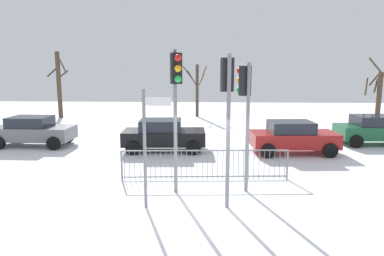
{
  "coord_description": "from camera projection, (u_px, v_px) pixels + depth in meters",
  "views": [
    {
      "loc": [
        0.07,
        -9.25,
        3.89
      ],
      "look_at": [
        -0.47,
        3.06,
        1.76
      ],
      "focal_mm": 33.18,
      "sensor_mm": 36.0,
      "label": 1
    }
  ],
  "objects": [
    {
      "name": "ground_plane",
      "position": [
        204.0,
        210.0,
        9.77
      ],
      "size": [
        60.0,
        60.0,
        0.0
      ],
      "primitive_type": "plane",
      "color": "white"
    },
    {
      "name": "traffic_light_rear_left",
      "position": [
        227.0,
        96.0,
        9.58
      ],
      "size": [
        0.37,
        0.56,
        4.23
      ],
      "rotation": [
        0.0,
        0.0,
        0.26
      ],
      "color": "slate",
      "rests_on": "ground"
    },
    {
      "name": "traffic_light_mid_right",
      "position": [
        176.0,
        90.0,
        10.48
      ],
      "size": [
        0.37,
        0.55,
        4.4
      ],
      "rotation": [
        0.0,
        0.0,
        3.44
      ],
      "color": "slate",
      "rests_on": "ground"
    },
    {
      "name": "traffic_light_rear_right",
      "position": [
        245.0,
        98.0,
        10.88
      ],
      "size": [
        0.44,
        0.49,
        4.02
      ],
      "rotation": [
        0.0,
        0.0,
        0.64
      ],
      "color": "slate",
      "rests_on": "ground"
    },
    {
      "name": "direction_sign_post",
      "position": [
        147.0,
        143.0,
        9.64
      ],
      "size": [
        0.79,
        0.12,
        3.33
      ],
      "rotation": [
        0.0,
        0.0,
        -0.08
      ],
      "color": "slate",
      "rests_on": "ground"
    },
    {
      "name": "pedestrian_guard_railing",
      "position": [
        205.0,
        165.0,
        12.28
      ],
      "size": [
        5.8,
        0.43,
        1.07
      ],
      "rotation": [
        0.0,
        0.0,
        0.06
      ],
      "color": "slate",
      "rests_on": "ground"
    },
    {
      "name": "car_green_trailing",
      "position": [
        375.0,
        129.0,
        17.94
      ],
      "size": [
        3.86,
        2.05,
        1.47
      ],
      "rotation": [
        0.0,
        0.0,
        0.04
      ],
      "color": "#195933",
      "rests_on": "ground"
    },
    {
      "name": "car_black_near",
      "position": [
        163.0,
        134.0,
        16.58
      ],
      "size": [
        3.88,
        2.09,
        1.47
      ],
      "rotation": [
        0.0,
        0.0,
        0.05
      ],
      "color": "black",
      "rests_on": "ground"
    },
    {
      "name": "car_red_far",
      "position": [
        293.0,
        137.0,
        16.06
      ],
      "size": [
        3.9,
        2.13,
        1.47
      ],
      "rotation": [
        0.0,
        0.0,
        0.06
      ],
      "color": "maroon",
      "rests_on": "ground"
    },
    {
      "name": "car_grey_mid",
      "position": [
        33.0,
        131.0,
        17.59
      ],
      "size": [
        3.81,
        1.95,
        1.47
      ],
      "rotation": [
        0.0,
        0.0,
        -0.01
      ],
      "color": "slate",
      "rests_on": "ground"
    },
    {
      "name": "bare_tree_left",
      "position": [
        378.0,
        96.0,
        23.54
      ],
      "size": [
        1.35,
        2.08,
        4.5
      ],
      "color": "#473828",
      "rests_on": "ground"
    },
    {
      "name": "bare_tree_centre",
      "position": [
        197.0,
        88.0,
        27.7
      ],
      "size": [
        1.91,
        1.88,
        4.07
      ],
      "color": "#473828",
      "rests_on": "ground"
    },
    {
      "name": "bare_tree_right",
      "position": [
        59.0,
        84.0,
        27.08
      ],
      "size": [
        1.47,
        1.3,
        5.03
      ],
      "color": "#473828",
      "rests_on": "ground"
    }
  ]
}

